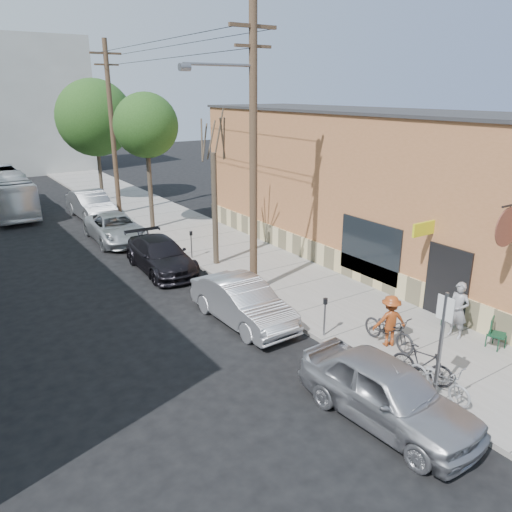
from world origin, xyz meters
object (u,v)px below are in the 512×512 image
tree_leafy_mid (146,126)px  car_1 (243,302)px  sign_post (442,336)px  parked_bike_b (439,379)px  patio_chair_a (451,313)px  car_0 (387,392)px  tree_leafy_far (95,118)px  patio_chair_b (497,334)px  bus (7,192)px  patron_grey (458,310)px  parking_meter_near (325,311)px  parking_meter_far (191,240)px  car_4 (91,205)px  parked_bike_a (422,364)px  car_2 (161,255)px  tree_bare (215,210)px  car_3 (116,228)px  utility_pole_near (252,150)px  cyclist (390,321)px

tree_leafy_mid → car_1: bearing=-99.1°
sign_post → parked_bike_b: size_ratio=1.61×
patio_chair_a → car_0: (-5.26, -2.08, 0.18)m
tree_leafy_far → patio_chair_b: size_ratio=9.09×
car_0 → bus: bus is taller
sign_post → tree_leafy_far: 28.19m
patron_grey → car_0: (-4.76, -1.54, -0.27)m
parking_meter_near → parking_meter_far: 9.07m
parking_meter_far → car_4: (-1.45, 10.45, -0.17)m
parking_meter_far → car_1: size_ratio=0.28×
parked_bike_a → tree_leafy_far: bearing=71.6°
car_0 → car_2: bearing=87.1°
tree_bare → car_1: size_ratio=1.08×
parked_bike_b → bus: size_ratio=0.19×
patio_chair_b → car_1: size_ratio=0.20×
patron_grey → car_4: patron_grey is taller
parking_meter_far → patio_chair_a: bearing=-70.6°
patio_chair_a → car_3: bearing=129.5°
sign_post → tree_bare: size_ratio=0.58×
utility_pole_near → patio_chair_a: 8.56m
parking_meter_near → car_0: car_0 is taller
sign_post → tree_leafy_mid: 19.37m
car_1 → car_2: 6.21m
tree_bare → parked_bike_a: tree_bare is taller
cyclist → car_0: size_ratio=0.35×
patio_chair_b → car_1: 7.78m
patron_grey → parked_bike_a: size_ratio=1.08×
cyclist → bus: bearing=-52.6°
tree_leafy_mid → car_4: 6.91m
parking_meter_far → parked_bike_a: 12.43m
parked_bike_a → cyclist: bearing=49.0°
parked_bike_b → car_3: 18.13m
parking_meter_far → tree_bare: (0.55, -1.27, 1.57)m
patio_chair_a → parked_bike_a: parked_bike_a is taller
cyclist → car_4: size_ratio=0.32×
tree_leafy_far → cyclist: tree_leafy_far is taller
patron_grey → parked_bike_a: 3.09m
parking_meter_near → patio_chair_b: 5.04m
parking_meter_far → patio_chair_b: bearing=-73.5°
cyclist → parked_bike_a: size_ratio=0.96×
patio_chair_b → parked_bike_b: bearing=166.3°
sign_post → patio_chair_a: 4.51m
utility_pole_near → parking_meter_near: bearing=-91.9°
tree_leafy_mid → car_1: (-2.00, -12.54, -4.89)m
tree_bare → patio_chair_b: size_ratio=5.45×
parking_meter_far → tree_leafy_mid: tree_leafy_mid is taller
parking_meter_near → cyclist: 1.94m
car_1 → car_2: size_ratio=0.93×
tree_leafy_mid → tree_leafy_far: 8.94m
sign_post → tree_leafy_mid: bearing=88.6°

